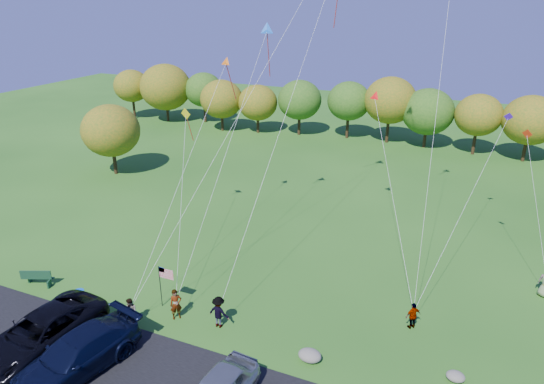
{
  "coord_description": "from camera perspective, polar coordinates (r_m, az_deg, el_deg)",
  "views": [
    {
      "loc": [
        10.44,
        -17.66,
        16.62
      ],
      "look_at": [
        0.21,
        6.0,
        6.09
      ],
      "focal_mm": 32.0,
      "sensor_mm": 36.0,
      "label": 1
    }
  ],
  "objects": [
    {
      "name": "ground",
      "position": [
        26.41,
        -5.85,
        -16.93
      ],
      "size": [
        140.0,
        140.0,
        0.0
      ],
      "primitive_type": "plane",
      "color": "#225418",
      "rests_on": "ground"
    },
    {
      "name": "trash_barrel",
      "position": [
        30.67,
        -21.68,
        -11.43
      ],
      "size": [
        0.58,
        0.58,
        0.87
      ],
      "primitive_type": "cylinder",
      "color": "#0C4FB7",
      "rests_on": "ground"
    },
    {
      "name": "flag_assembly",
      "position": [
        28.12,
        -12.62,
        -9.78
      ],
      "size": [
        0.97,
        0.63,
        2.62
      ],
      "color": "black",
      "rests_on": "ground"
    },
    {
      "name": "minivan_navy",
      "position": [
        25.62,
        -21.99,
        -17.33
      ],
      "size": [
        3.85,
        6.73,
        1.84
      ],
      "primitive_type": "imported",
      "rotation": [
        0.0,
        0.0,
        -0.21
      ],
      "color": "black",
      "rests_on": "asphalt_lane"
    },
    {
      "name": "flyer_c",
      "position": [
        26.79,
        -6.28,
        -13.86
      ],
      "size": [
        1.19,
        0.71,
        1.82
      ],
      "primitive_type": "imported",
      "rotation": [
        0.0,
        0.0,
        3.11
      ],
      "color": "#4C4C59",
      "rests_on": "ground"
    },
    {
      "name": "boulder_far",
      "position": [
        25.47,
        20.79,
        -19.62
      ],
      "size": [
        0.87,
        0.72,
        0.45
      ],
      "primitive_type": "ellipsoid",
      "color": "gray",
      "rests_on": "ground"
    },
    {
      "name": "flyer_a",
      "position": [
        27.72,
        -11.24,
        -12.83
      ],
      "size": [
        0.77,
        0.77,
        1.8
      ],
      "primitive_type": "imported",
      "rotation": [
        0.0,
        0.0,
        0.8
      ],
      "color": "#4C4C59",
      "rests_on": "ground"
    },
    {
      "name": "park_bench",
      "position": [
        33.41,
        -25.89,
        -9.0
      ],
      "size": [
        1.84,
        1.02,
        1.05
      ],
      "rotation": [
        0.0,
        0.0,
        0.4
      ],
      "color": "#173F25",
      "rests_on": "ground"
    },
    {
      "name": "boulder_near",
      "position": [
        25.01,
        4.47,
        -18.62
      ],
      "size": [
        1.16,
        0.91,
        0.58
      ],
      "primitive_type": "ellipsoid",
      "color": "gray",
      "rests_on": "ground"
    },
    {
      "name": "treeline",
      "position": [
        56.23,
        11.38,
        9.58
      ],
      "size": [
        76.07,
        27.86,
        8.55
      ],
      "color": "#3D2B16",
      "rests_on": "ground"
    },
    {
      "name": "flyer_d",
      "position": [
        27.64,
        16.26,
        -13.8
      ],
      "size": [
        0.91,
        0.9,
        1.55
      ],
      "primitive_type": "imported",
      "rotation": [
        0.0,
        0.0,
        3.91
      ],
      "color": "#4C4C59",
      "rests_on": "ground"
    },
    {
      "name": "flyer_b",
      "position": [
        27.89,
        -16.29,
        -13.4
      ],
      "size": [
        0.93,
        0.82,
        1.59
      ],
      "primitive_type": "imported",
      "rotation": [
        0.0,
        0.0,
        -0.33
      ],
      "color": "#4C4C59",
      "rests_on": "ground"
    },
    {
      "name": "minivan_dark",
      "position": [
        27.63,
        -25.51,
        -14.74
      ],
      "size": [
        3.59,
        6.95,
        1.87
      ],
      "primitive_type": "imported",
      "rotation": [
        0.0,
        0.0,
        -0.07
      ],
      "color": "black",
      "rests_on": "asphalt_lane"
    }
  ]
}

